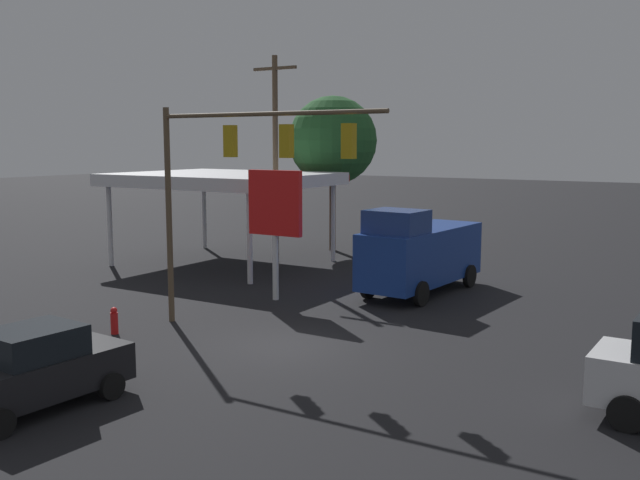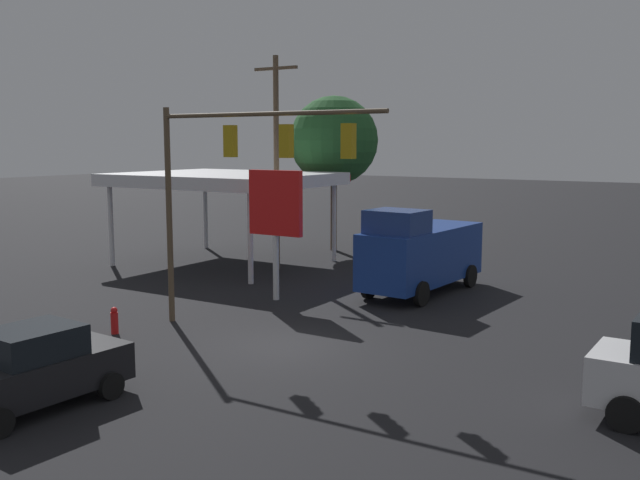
# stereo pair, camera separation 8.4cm
# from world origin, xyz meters

# --- Properties ---
(ground_plane) EXTENTS (200.00, 200.00, 0.00)m
(ground_plane) POSITION_xyz_m (0.00, 0.00, 0.00)
(ground_plane) COLOR black
(traffic_signal_assembly) EXTENTS (8.34, 0.43, 7.30)m
(traffic_signal_assembly) POSITION_xyz_m (1.98, -0.40, 5.47)
(traffic_signal_assembly) COLOR brown
(traffic_signal_assembly) RESTS_ON ground
(utility_pole) EXTENTS (2.40, 0.26, 10.18)m
(utility_pole) POSITION_xyz_m (7.82, -10.59, 5.38)
(utility_pole) COLOR brown
(utility_pole) RESTS_ON ground
(gas_station_canopy) EXTENTS (9.91, 8.34, 4.60)m
(gas_station_canopy) POSITION_xyz_m (11.07, -10.59, 4.26)
(gas_station_canopy) COLOR silver
(gas_station_canopy) RESTS_ON ground
(price_sign) EXTENTS (2.37, 0.27, 5.08)m
(price_sign) POSITION_xyz_m (3.93, -5.04, 3.61)
(price_sign) COLOR silver
(price_sign) RESTS_ON ground
(delivery_truck) EXTENTS (2.92, 6.94, 3.58)m
(delivery_truck) POSITION_xyz_m (-0.37, -9.10, 1.69)
(delivery_truck) COLOR navy
(delivery_truck) RESTS_ON ground
(sedan_far) EXTENTS (2.30, 4.51, 1.93)m
(sedan_far) POSITION_xyz_m (1.96, 7.37, 0.95)
(sedan_far) COLOR black
(sedan_far) RESTS_ON ground
(street_tree) EXTENTS (4.97, 4.97, 8.73)m
(street_tree) POSITION_xyz_m (8.66, -17.34, 6.22)
(street_tree) COLOR #4C331E
(street_tree) RESTS_ON ground
(fire_hydrant) EXTENTS (0.24, 0.24, 0.88)m
(fire_hydrant) POSITION_xyz_m (5.44, 1.84, 0.44)
(fire_hydrant) COLOR red
(fire_hydrant) RESTS_ON ground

